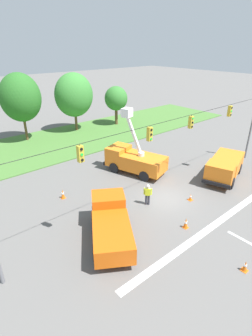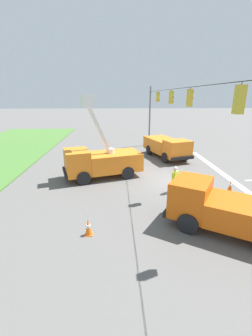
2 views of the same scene
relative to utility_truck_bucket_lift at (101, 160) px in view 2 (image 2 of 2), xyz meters
The scene contains 10 objects.
ground_plane 5.73m from the utility_truck_bucket_lift, 103.08° to the right, with size 200.00×200.00×0.00m, color #605E5B.
lane_markings 11.59m from the utility_truck_bucket_lift, 96.28° to the right, with size 17.60×15.25×0.01m.
signal_gantry 6.42m from the utility_truck_bucket_lift, 102.97° to the right, with size 26.20×0.33×7.20m.
utility_truck_bucket_lift is the anchor object (origin of this frame).
utility_truck_support_near 9.92m from the utility_truck_bucket_lift, 140.71° to the right, with size 5.04×6.11×2.26m.
utility_truck_support_far 8.51m from the utility_truck_bucket_lift, 48.61° to the right, with size 6.51×4.20×2.13m.
road_worker 5.92m from the utility_truck_bucket_lift, 121.64° to the right, with size 0.48×0.50×1.77m.
traffic_cone_foreground_right 6.94m from the utility_truck_bucket_lift, 89.95° to the right, with size 0.36×0.36×0.59m.
traffic_cone_mid_left 9.41m from the utility_truck_bucket_lift, 109.58° to the right, with size 0.36×0.36×0.78m.
traffic_cone_mid_right 7.80m from the utility_truck_bucket_lift, behind, with size 0.36×0.36×0.80m.
Camera 2 is at (-15.51, 4.20, 6.16)m, focal length 24.00 mm.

